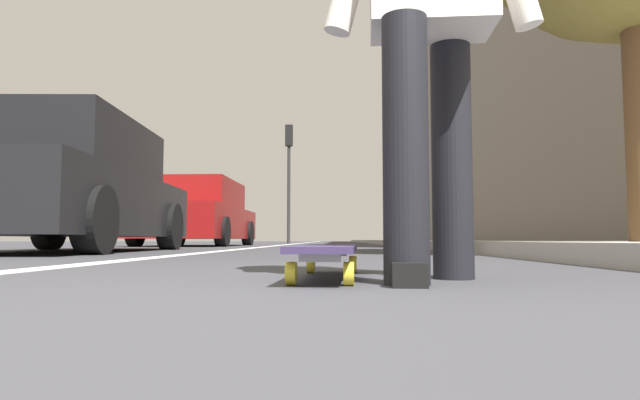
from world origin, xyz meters
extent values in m
plane|color=#38383D|center=(10.00, 0.00, 0.00)|extent=(80.00, 80.00, 0.00)
cube|color=silver|center=(20.00, 1.16, 0.00)|extent=(52.00, 0.16, 0.01)
cube|color=#9E9B93|center=(18.00, -3.09, 0.06)|extent=(52.00, 3.20, 0.12)
cube|color=gray|center=(22.00, -5.93, 6.64)|extent=(40.00, 1.20, 13.29)
cylinder|color=yellow|center=(1.32, -0.11, 0.04)|extent=(0.07, 0.03, 0.07)
cylinder|color=yellow|center=(1.31, -0.28, 0.04)|extent=(0.07, 0.03, 0.07)
cylinder|color=yellow|center=(0.72, -0.08, 0.04)|extent=(0.07, 0.03, 0.07)
cylinder|color=yellow|center=(0.71, -0.24, 0.04)|extent=(0.07, 0.03, 0.07)
cube|color=silver|center=(1.32, -0.19, 0.08)|extent=(0.07, 0.12, 0.02)
cube|color=silver|center=(0.72, -0.16, 0.08)|extent=(0.07, 0.12, 0.02)
cube|color=#33284C|center=(1.02, -0.18, 0.10)|extent=(0.85, 0.24, 0.02)
cylinder|color=black|center=(0.75, -0.42, 0.41)|extent=(0.14, 0.14, 0.82)
cylinder|color=black|center=(1.00, -0.61, 0.41)|extent=(0.14, 0.14, 0.82)
cube|color=black|center=(0.75, -0.42, 0.04)|extent=(0.26, 0.11, 0.07)
cube|color=black|center=(5.23, 2.85, 0.53)|extent=(4.17, 1.89, 0.70)
cube|color=black|center=(5.08, 2.85, 1.18)|extent=(2.32, 1.68, 0.60)
cube|color=#4C606B|center=(6.21, 2.89, 1.18)|extent=(0.10, 1.53, 0.51)
cylinder|color=black|center=(6.47, 3.72, 0.32)|extent=(0.64, 0.24, 0.63)
cylinder|color=black|center=(6.53, 2.07, 0.32)|extent=(0.64, 0.24, 0.63)
cylinder|color=black|center=(3.99, 1.98, 0.32)|extent=(0.64, 0.24, 0.63)
cube|color=maroon|center=(11.35, 2.91, 0.51)|extent=(4.61, 1.95, 0.70)
cube|color=maroon|center=(11.20, 2.91, 1.16)|extent=(2.55, 1.76, 0.60)
cube|color=#4C606B|center=(12.45, 2.89, 1.16)|extent=(0.07, 1.64, 0.51)
cylinder|color=black|center=(12.78, 3.77, 0.30)|extent=(0.60, 0.23, 0.60)
cylinder|color=black|center=(12.75, 2.00, 0.30)|extent=(0.60, 0.23, 0.60)
cylinder|color=black|center=(9.94, 3.82, 0.30)|extent=(0.60, 0.23, 0.60)
cylinder|color=black|center=(9.91, 2.05, 0.30)|extent=(0.60, 0.23, 0.60)
cylinder|color=#2D2D2D|center=(19.49, 1.56, 1.85)|extent=(0.12, 0.12, 3.69)
cube|color=black|center=(19.49, 1.56, 4.09)|extent=(0.24, 0.28, 0.80)
sphere|color=#360606|center=(19.62, 1.56, 4.35)|extent=(0.16, 0.16, 0.16)
sphere|color=#392907|center=(19.62, 1.56, 4.09)|extent=(0.16, 0.16, 0.16)
sphere|color=green|center=(19.62, 1.56, 3.83)|extent=(0.16, 0.16, 0.16)
camera|label=1|loc=(-0.89, -0.21, 0.13)|focal=30.57mm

